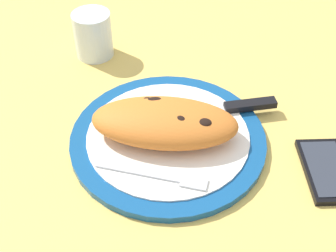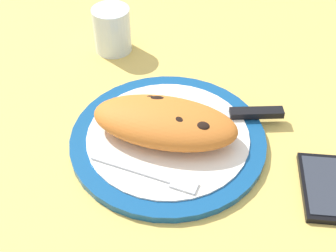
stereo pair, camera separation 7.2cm
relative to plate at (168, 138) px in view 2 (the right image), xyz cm
name	(u,v)px [view 2 (the right image)]	position (x,y,z in cm)	size (l,w,h in cm)	color
ground_plane	(168,148)	(0.00, 0.00, -2.28)	(150.00, 150.00, 3.00)	#DBB756
plate	(168,138)	(0.00, 0.00, 0.00)	(32.25, 32.25, 1.63)	navy
calzone	(164,123)	(-0.54, -0.23, 3.67)	(24.67, 13.72, 5.58)	orange
fork	(153,175)	(-1.13, -9.03, 1.06)	(17.09, 5.83, 0.40)	silver
knife	(235,114)	(10.84, 6.01, 1.34)	(23.96, 5.65, 1.20)	silver
smartphone	(324,187)	(24.51, -6.99, -0.21)	(7.08, 12.83, 1.16)	black
water_glass	(112,33)	(-14.69, 25.59, 3.20)	(7.58, 7.58, 9.26)	silver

